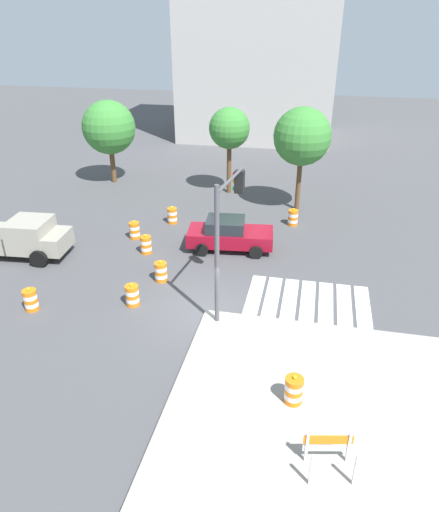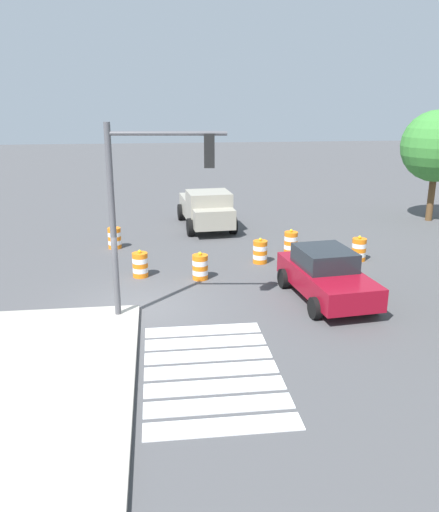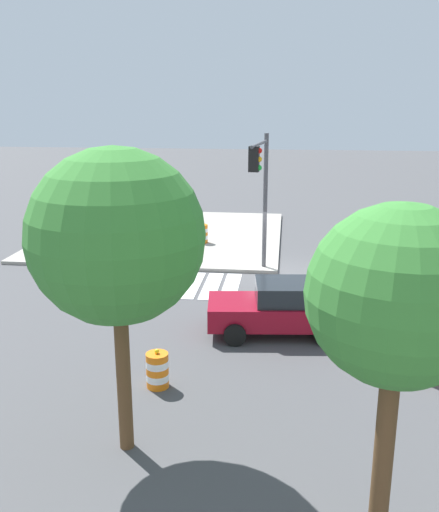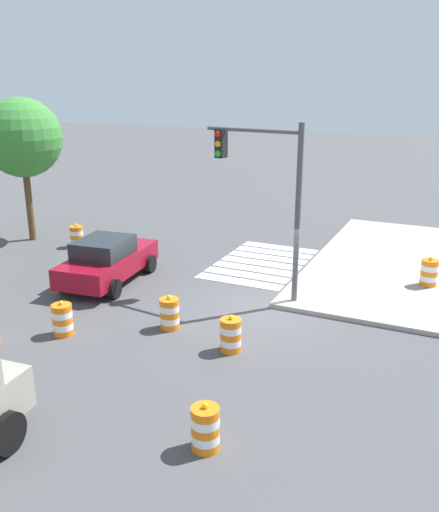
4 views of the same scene
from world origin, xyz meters
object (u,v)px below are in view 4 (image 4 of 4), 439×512
(traffic_barrel_near_corner, at_px, (77,237))
(traffic_barrel_median_far, at_px, (205,428))
(sports_car, at_px, (107,260))
(traffic_light_pole, at_px, (265,179))
(street_tree_streetside_far, at_px, (22,138))
(traffic_barrel_median_near, at_px, (63,320))
(traffic_barrel_opposite_curb, at_px, (231,335))
(traffic_barrel_crosswalk_end, at_px, (170,314))
(traffic_barrel_on_sidewalk, at_px, (429,273))

(traffic_barrel_near_corner, distance_m, traffic_barrel_median_far, 14.68)
(sports_car, bearing_deg, traffic_barrel_near_corner, 51.54)
(traffic_barrel_median_far, height_order, traffic_light_pole, traffic_light_pole)
(sports_car, distance_m, traffic_barrel_near_corner, 4.81)
(sports_car, xyz_separation_m, street_tree_streetside_far, (3.05, 6.29, 3.64))
(traffic_barrel_median_near, relative_size, traffic_barrel_opposite_curb, 1.00)
(street_tree_streetside_far, bearing_deg, traffic_barrel_crosswalk_end, -118.19)
(traffic_barrel_near_corner, relative_size, street_tree_streetside_far, 0.17)
(sports_car, distance_m, traffic_barrel_median_near, 4.23)
(traffic_barrel_near_corner, distance_m, traffic_light_pole, 10.03)
(traffic_barrel_median_far, distance_m, traffic_light_pole, 8.64)
(traffic_barrel_median_far, bearing_deg, street_tree_streetside_far, 53.78)
(traffic_barrel_near_corner, xyz_separation_m, traffic_barrel_median_far, (-9.79, -10.93, 0.00))
(traffic_light_pole, bearing_deg, street_tree_streetside_far, 79.65)
(traffic_barrel_on_sidewalk, bearing_deg, traffic_barrel_crosswalk_end, 134.66)
(traffic_barrel_median_near, xyz_separation_m, traffic_barrel_opposite_curb, (1.08, -4.64, 0.00))
(traffic_barrel_median_far, bearing_deg, traffic_barrel_on_sidewalk, -16.10)
(sports_car, bearing_deg, traffic_barrel_crosswalk_end, -121.76)
(sports_car, relative_size, traffic_barrel_opposite_curb, 4.39)
(traffic_barrel_near_corner, bearing_deg, traffic_barrel_opposite_curb, -121.16)
(traffic_barrel_median_far, bearing_deg, traffic_barrel_crosswalk_end, 36.89)
(traffic_barrel_median_near, bearing_deg, street_tree_streetside_far, 47.31)
(street_tree_streetside_far, bearing_deg, traffic_barrel_opposite_curb, -115.90)
(street_tree_streetside_far, bearing_deg, traffic_barrel_median_near, -132.69)
(traffic_barrel_opposite_curb, bearing_deg, traffic_barrel_median_near, 103.16)
(traffic_barrel_opposite_curb, bearing_deg, traffic_barrel_crosswalk_end, 76.19)
(traffic_barrel_opposite_curb, xyz_separation_m, traffic_light_pole, (3.82, 0.56, 3.46))
(traffic_barrel_near_corner, distance_m, street_tree_streetside_far, 4.74)
(traffic_barrel_near_corner, bearing_deg, sports_car, -128.46)
(traffic_barrel_opposite_curb, distance_m, traffic_barrel_on_sidewalk, 8.12)
(traffic_barrel_crosswalk_end, xyz_separation_m, traffic_light_pole, (3.30, -1.58, 3.46))
(street_tree_streetside_far, bearing_deg, sports_car, -115.88)
(traffic_barrel_near_corner, relative_size, traffic_barrel_crosswalk_end, 1.00)
(traffic_barrel_median_near, bearing_deg, traffic_barrel_opposite_curb, -76.84)
(sports_car, relative_size, traffic_barrel_on_sidewalk, 4.39)
(traffic_barrel_on_sidewalk, xyz_separation_m, street_tree_streetside_far, (-0.92, 16.58, 3.85))
(traffic_barrel_median_near, bearing_deg, traffic_barrel_on_sidewalk, -48.28)
(traffic_barrel_median_far, relative_size, traffic_barrel_on_sidewalk, 1.00)
(traffic_barrel_crosswalk_end, bearing_deg, traffic_barrel_near_corner, 54.79)
(street_tree_streetside_far, bearing_deg, traffic_barrel_near_corner, -91.58)
(sports_car, relative_size, traffic_barrel_crosswalk_end, 4.39)
(traffic_barrel_opposite_curb, height_order, traffic_barrel_on_sidewalk, traffic_barrel_on_sidewalk)
(street_tree_streetside_far, bearing_deg, traffic_light_pole, -100.35)
(traffic_barrel_median_far, bearing_deg, traffic_barrel_near_corner, 48.14)
(traffic_barrel_opposite_curb, bearing_deg, traffic_barrel_near_corner, 58.84)
(traffic_barrel_crosswalk_end, relative_size, traffic_light_pole, 0.19)
(traffic_barrel_on_sidewalk, bearing_deg, traffic_barrel_median_near, 131.72)
(traffic_barrel_near_corner, relative_size, traffic_light_pole, 0.19)
(sports_car, height_order, traffic_barrel_opposite_curb, sports_car)
(traffic_barrel_opposite_curb, relative_size, traffic_light_pole, 0.19)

